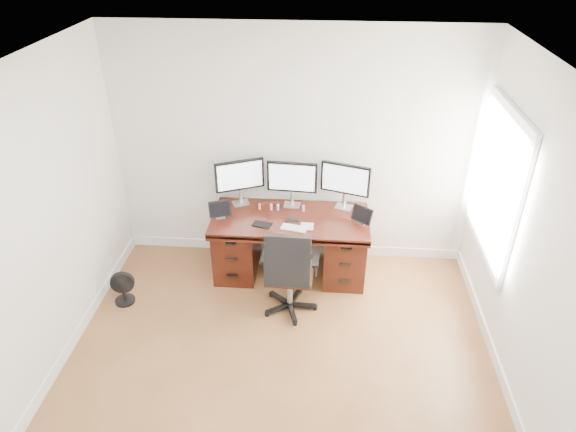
# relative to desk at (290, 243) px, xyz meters

# --- Properties ---
(ground) EXTENTS (4.50, 4.50, 0.00)m
(ground) POSITION_rel_desk_xyz_m (0.00, -1.83, -0.40)
(ground) COLOR brown
(ground) RESTS_ON ground
(back_wall) EXTENTS (4.00, 0.10, 2.70)m
(back_wall) POSITION_rel_desk_xyz_m (0.00, 0.42, 0.95)
(back_wall) COLOR silver
(back_wall) RESTS_ON ground
(right_wall) EXTENTS (0.10, 4.50, 2.70)m
(right_wall) POSITION_rel_desk_xyz_m (2.00, -1.72, 0.95)
(right_wall) COLOR silver
(right_wall) RESTS_ON ground
(desk) EXTENTS (1.70, 0.80, 0.75)m
(desk) POSITION_rel_desk_xyz_m (0.00, 0.00, 0.00)
(desk) COLOR #38130B
(desk) RESTS_ON ground
(office_chair) EXTENTS (0.59, 0.56, 1.02)m
(office_chair) POSITION_rel_desk_xyz_m (0.04, -0.68, -0.07)
(office_chair) COLOR black
(office_chair) RESTS_ON ground
(floor_fan) EXTENTS (0.25, 0.21, 0.37)m
(floor_fan) POSITION_rel_desk_xyz_m (-1.73, -0.67, -0.22)
(floor_fan) COLOR black
(floor_fan) RESTS_ON ground
(monitor_left) EXTENTS (0.52, 0.25, 0.53)m
(monitor_left) POSITION_rel_desk_xyz_m (-0.58, 0.24, 0.68)
(monitor_left) COLOR silver
(monitor_left) RESTS_ON desk
(monitor_center) EXTENTS (0.55, 0.15, 0.53)m
(monitor_center) POSITION_rel_desk_xyz_m (-0.00, 0.24, 0.68)
(monitor_center) COLOR silver
(monitor_center) RESTS_ON desk
(monitor_right) EXTENTS (0.53, 0.20, 0.53)m
(monitor_right) POSITION_rel_desk_xyz_m (0.58, 0.24, 0.68)
(monitor_right) COLOR silver
(monitor_right) RESTS_ON desk
(tablet_left) EXTENTS (0.25, 0.14, 0.19)m
(tablet_left) POSITION_rel_desk_xyz_m (-0.76, -0.08, 0.43)
(tablet_left) COLOR silver
(tablet_left) RESTS_ON desk
(tablet_right) EXTENTS (0.23, 0.20, 0.19)m
(tablet_right) POSITION_rel_desk_xyz_m (0.76, -0.08, 0.43)
(tablet_right) COLOR silver
(tablet_right) RESTS_ON desk
(keyboard) EXTENTS (0.29, 0.17, 0.01)m
(keyboard) POSITION_rel_desk_xyz_m (0.06, -0.25, 0.36)
(keyboard) COLOR silver
(keyboard) RESTS_ON desk
(trackpad) EXTENTS (0.14, 0.14, 0.01)m
(trackpad) POSITION_rel_desk_xyz_m (0.19, -0.20, 0.35)
(trackpad) COLOR silver
(trackpad) RESTS_ON desk
(drawing_tablet) EXTENTS (0.23, 0.18, 0.01)m
(drawing_tablet) POSITION_rel_desk_xyz_m (-0.28, -0.20, 0.35)
(drawing_tablet) COLOR black
(drawing_tablet) RESTS_ON desk
(phone) EXTENTS (0.15, 0.09, 0.01)m
(phone) POSITION_rel_desk_xyz_m (0.02, -0.09, 0.35)
(phone) COLOR black
(phone) RESTS_ON desk
(figurine_brown) EXTENTS (0.03, 0.03, 0.08)m
(figurine_brown) POSITION_rel_desk_xyz_m (-0.35, 0.12, 0.39)
(figurine_brown) COLOR brown
(figurine_brown) RESTS_ON desk
(figurine_pink) EXTENTS (0.03, 0.03, 0.08)m
(figurine_pink) POSITION_rel_desk_xyz_m (-0.22, 0.12, 0.39)
(figurine_pink) COLOR pink
(figurine_pink) RESTS_ON desk
(figurine_blue) EXTENTS (0.03, 0.03, 0.08)m
(figurine_blue) POSITION_rel_desk_xyz_m (-0.15, 0.12, 0.39)
(figurine_blue) COLOR #4F97EA
(figurine_blue) RESTS_ON desk
(figurine_purple) EXTENTS (0.03, 0.03, 0.08)m
(figurine_purple) POSITION_rel_desk_xyz_m (0.14, 0.12, 0.39)
(figurine_purple) COLOR #9373D3
(figurine_purple) RESTS_ON desk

